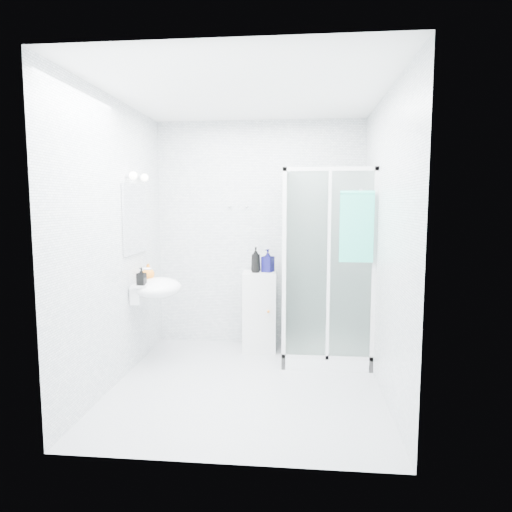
# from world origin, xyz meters

# --- Properties ---
(room) EXTENTS (2.40, 2.60, 2.60)m
(room) POSITION_xyz_m (0.00, 0.00, 1.30)
(room) COLOR white
(room) RESTS_ON ground
(shower_enclosure) EXTENTS (0.90, 0.95, 2.00)m
(shower_enclosure) POSITION_xyz_m (0.67, 0.77, 0.45)
(shower_enclosure) COLOR white
(shower_enclosure) RESTS_ON ground
(wall_basin) EXTENTS (0.46, 0.56, 0.35)m
(wall_basin) POSITION_xyz_m (-0.99, 0.45, 0.80)
(wall_basin) COLOR white
(wall_basin) RESTS_ON ground
(mirror) EXTENTS (0.02, 0.60, 0.70)m
(mirror) POSITION_xyz_m (-1.19, 0.45, 1.50)
(mirror) COLOR white
(mirror) RESTS_ON room
(vanity_lights) EXTENTS (0.10, 0.40, 0.08)m
(vanity_lights) POSITION_xyz_m (-1.14, 0.45, 1.92)
(vanity_lights) COLOR silver
(vanity_lights) RESTS_ON room
(wall_hooks) EXTENTS (0.23, 0.06, 0.03)m
(wall_hooks) POSITION_xyz_m (-0.25, 1.26, 1.62)
(wall_hooks) COLOR silver
(wall_hooks) RESTS_ON room
(storage_cabinet) EXTENTS (0.39, 0.41, 0.89)m
(storage_cabinet) POSITION_xyz_m (0.02, 1.02, 0.45)
(storage_cabinet) COLOR silver
(storage_cabinet) RESTS_ON ground
(hand_towel) EXTENTS (0.32, 0.05, 0.67)m
(hand_towel) POSITION_xyz_m (1.00, 0.36, 1.45)
(hand_towel) COLOR #34C5A8
(hand_towel) RESTS_ON shower_enclosure
(shampoo_bottle_a) EXTENTS (0.13, 0.13, 0.28)m
(shampoo_bottle_a) POSITION_xyz_m (-0.02, 1.00, 1.03)
(shampoo_bottle_a) COLOR black
(shampoo_bottle_a) RESTS_ON storage_cabinet
(shampoo_bottle_b) EXTENTS (0.15, 0.15, 0.26)m
(shampoo_bottle_b) POSITION_xyz_m (0.11, 1.05, 1.02)
(shampoo_bottle_b) COLOR #0D0C4B
(shampoo_bottle_b) RESTS_ON storage_cabinet
(soap_dispenser_orange) EXTENTS (0.14, 0.14, 0.17)m
(soap_dispenser_orange) POSITION_xyz_m (-1.11, 0.59, 0.95)
(soap_dispenser_orange) COLOR orange
(soap_dispenser_orange) RESTS_ON wall_basin
(soap_dispenser_black) EXTENTS (0.08, 0.09, 0.17)m
(soap_dispenser_black) POSITION_xyz_m (-1.07, 0.26, 0.95)
(soap_dispenser_black) COLOR black
(soap_dispenser_black) RESTS_ON wall_basin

